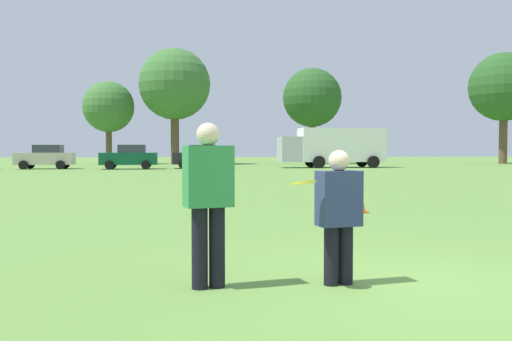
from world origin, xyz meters
name	(u,v)px	position (x,y,z in m)	size (l,w,h in m)	color
ground_plane	(400,284)	(0.00, 0.00, 0.00)	(199.71, 199.71, 0.00)	#608C3D
player_thrower	(208,195)	(-2.12, 0.06, 1.00)	(0.56, 0.40, 1.78)	black
player_defender	(339,210)	(-0.69, 0.05, 0.83)	(0.51, 0.36, 1.49)	black
frisbee	(304,183)	(-1.13, -0.17, 1.15)	(0.27, 0.27, 0.08)	yellow
traffic_cone	(361,203)	(1.67, 6.91, 0.23)	(0.32, 0.32, 0.48)	#D8590C
parked_car_mid_left	(46,157)	(-13.22, 38.07, 0.92)	(4.25, 2.32, 1.82)	#B7AD99
parked_car_center	(130,157)	(-6.90, 36.99, 0.92)	(4.25, 2.32, 1.82)	#0C4C2D
parked_car_mid_right	(200,156)	(-1.61, 37.99, 0.92)	(4.25, 2.32, 1.82)	black
box_truck	(334,146)	(9.14, 38.57, 1.75)	(8.57, 3.18, 3.18)	white
tree_west_oak	(109,107)	(-10.44, 51.45, 5.66)	(5.06, 5.06, 8.23)	brown
tree_west_maple	(175,85)	(-3.90, 50.26, 7.83)	(7.01, 7.01, 11.39)	brown
tree_center_elm	(312,98)	(10.02, 50.92, 6.72)	(6.01, 6.01, 9.77)	brown
tree_east_birch	(504,87)	(29.38, 48.44, 7.79)	(6.97, 6.97, 11.32)	brown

